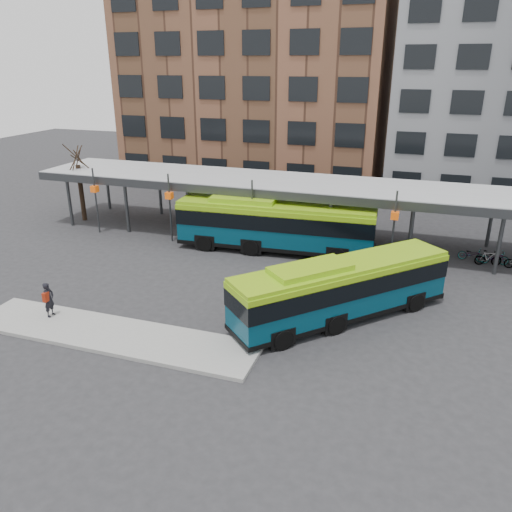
{
  "coord_description": "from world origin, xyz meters",
  "views": [
    {
      "loc": [
        7.23,
        -19.96,
        11.83
      ],
      "look_at": [
        -0.96,
        4.42,
        1.8
      ],
      "focal_mm": 35.0,
      "sensor_mm": 36.0,
      "label": 1
    }
  ],
  "objects_px": {
    "tree": "(81,190)",
    "bus_rear": "(274,224)",
    "pedestrian": "(49,299)",
    "bus_front": "(341,288)"
  },
  "relations": [
    {
      "from": "bus_front",
      "to": "pedestrian",
      "type": "xyz_separation_m",
      "value": [
        -13.44,
        -4.6,
        -0.57
      ]
    },
    {
      "from": "bus_front",
      "to": "tree",
      "type": "bearing_deg",
      "value": 109.59
    },
    {
      "from": "pedestrian",
      "to": "bus_front",
      "type": "bearing_deg",
      "value": -73.95
    },
    {
      "from": "bus_rear",
      "to": "pedestrian",
      "type": "height_order",
      "value": "bus_rear"
    },
    {
      "from": "pedestrian",
      "to": "bus_rear",
      "type": "bearing_deg",
      "value": -33.9
    },
    {
      "from": "bus_front",
      "to": "bus_rear",
      "type": "bearing_deg",
      "value": 79.23
    },
    {
      "from": "tree",
      "to": "pedestrian",
      "type": "distance_m",
      "value": 17.0
    },
    {
      "from": "tree",
      "to": "pedestrian",
      "type": "xyz_separation_m",
      "value": [
        8.74,
        -14.51,
        -1.37
      ]
    },
    {
      "from": "bus_front",
      "to": "pedestrian",
      "type": "distance_m",
      "value": 14.21
    },
    {
      "from": "tree",
      "to": "bus_rear",
      "type": "bearing_deg",
      "value": -6.33
    }
  ]
}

